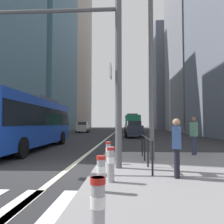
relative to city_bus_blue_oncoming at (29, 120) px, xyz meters
The scene contains 19 objects.
ground_plane 14.62m from the city_bus_blue_oncoming, 73.74° to the left, with size 160.00×160.00×0.00m, color #28282B.
lane_centre_line 24.33m from the city_bus_blue_oncoming, 80.37° to the left, with size 0.20×80.00×0.01m, color beige.
office_tower_left_mid 38.36m from the city_bus_blue_oncoming, 110.11° to the left, with size 11.56×19.68×36.26m, color slate.
office_tower_left_far 63.74m from the city_bus_blue_oncoming, 101.60° to the left, with size 10.34×25.73×50.13m, color gray.
office_tower_right_mid 46.17m from the city_bus_blue_oncoming, 58.45° to the left, with size 10.01×17.76×48.93m, color gray.
office_tower_right_far 63.77m from the city_bus_blue_oncoming, 70.27° to the left, with size 13.11×22.08×30.21m, color slate.
city_bus_blue_oncoming is the anchor object (origin of this frame).
city_bus_red_receding 30.15m from the city_bus_blue_oncoming, 76.01° to the left, with size 2.85×11.74×3.40m.
car_oncoming_mid 26.69m from the city_bus_blue_oncoming, 93.36° to the left, with size 2.17×4.27×1.94m.
car_receding_near 14.42m from the city_bus_blue_oncoming, 60.56° to the left, with size 2.18×4.19×1.94m.
traffic_signal_gantry 7.91m from the city_bus_blue_oncoming, 56.95° to the right, with size 5.31×0.65×6.00m.
street_lamp_post 9.14m from the city_bus_blue_oncoming, 31.95° to the right, with size 5.50×0.32×8.00m.
bollard_front 12.55m from the city_bus_blue_oncoming, 62.54° to the right, with size 0.20×0.20×0.79m.
bollard_left 10.67m from the city_bus_blue_oncoming, 58.27° to the right, with size 0.20×0.20×0.77m.
bollard_right 10.05m from the city_bus_blue_oncoming, 54.96° to the right, with size 0.20×0.20×0.87m.
bollard_back 7.89m from the city_bus_blue_oncoming, 45.41° to the right, with size 0.20×0.20×0.80m.
pedestrian_railing 8.83m from the city_bus_blue_oncoming, 38.59° to the right, with size 0.06×3.97×0.98m.
pedestrian_waiting 9.82m from the city_bus_blue_oncoming, 18.02° to the right, with size 0.43×0.45×1.78m.
pedestrian_walking 10.71m from the city_bus_blue_oncoming, 45.41° to the right, with size 0.32×0.42×1.61m.
Camera 1 is at (2.04, -7.84, 1.61)m, focal length 36.28 mm.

